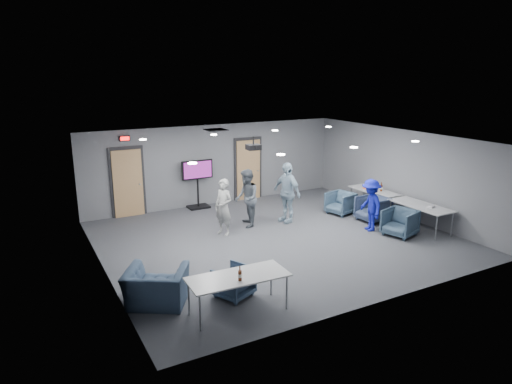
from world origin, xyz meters
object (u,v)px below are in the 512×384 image
person_c (287,192)px  bottle_right (381,188)px  chair_front_b (156,287)px  table_right_b (421,206)px  chair_right_c (400,223)px  tv_stand (198,181)px  table_front_left (238,278)px  person_a (224,207)px  person_d (371,205)px  chair_front_a (233,282)px  table_right_a (374,192)px  bottle_front (240,275)px  projector (253,147)px  chair_right_b (373,209)px  person_b (247,198)px  chair_right_a (340,203)px

person_c → bottle_right: bearing=65.7°
chair_front_b → table_right_b: size_ratio=0.61×
chair_right_c → table_right_b: size_ratio=0.44×
bottle_right → tv_stand: 5.92m
table_front_left → bottle_right: (6.74, 3.41, 0.15)m
chair_front_b → person_c: bearing=-116.1°
person_a → person_d: size_ratio=1.06×
table_right_b → table_front_left: size_ratio=0.97×
person_a → chair_front_b: (-2.80, -3.00, -0.42)m
chair_front_a → table_right_b: bearing=165.3°
person_d → tv_stand: bearing=-126.8°
chair_front_b → table_right_a: 8.32m
chair_front_b → table_right_a: (7.90, 2.60, 0.31)m
bottle_front → projector: 5.03m
table_right_b → person_c: bearing=50.7°
person_a → chair_right_c: 4.88m
chair_right_c → table_front_left: 5.99m
person_d → table_right_b: bearing=79.0°
chair_right_b → chair_right_c: size_ratio=1.02×
person_a → table_front_left: (-1.53, -4.00, -0.10)m
person_c → chair_right_c: 3.33m
table_right_b → bottle_right: size_ratio=6.37×
chair_right_b → chair_front_a: (-5.80, -2.32, -0.07)m
person_d → chair_front_a: 5.45m
chair_front_a → bottle_right: 7.15m
chair_front_a → table_front_left: size_ratio=0.36×
person_a → table_right_a: 5.11m
person_d → tv_stand: size_ratio=0.93×
chair_right_c → bottle_right: size_ratio=2.81×
chair_front_a → tv_stand: size_ratio=0.43×
bottle_right → bottle_front: bearing=-152.1°
person_b → bottle_right: (4.33, -0.91, -0.01)m
person_b → person_d: size_ratio=1.13×
chair_right_c → projector: (-3.34, 2.30, 2.03)m
person_d → table_front_left: 5.82m
chair_right_a → chair_front_a: (-5.40, -3.37, -0.04)m
bottle_front → table_right_a: bearing=29.5°
person_b → chair_right_c: person_b is taller
table_front_left → projector: size_ratio=4.91×
table_front_left → person_d: bearing=25.9°
person_c → chair_right_a: 2.01m
bottle_front → tv_stand: (1.90, 6.93, 0.08)m
person_b → tv_stand: bearing=-147.4°
chair_front_a → chair_front_b: (-1.45, 0.40, 0.05)m
chair_right_a → projector: size_ratio=1.97×
person_d → bottle_front: size_ratio=5.43×
chair_right_a → chair_right_b: chair_right_b is taller
person_c → chair_right_b: size_ratio=2.17×
chair_front_a → tv_stand: bearing=-129.5°
chair_right_c → chair_front_b: size_ratio=0.72×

